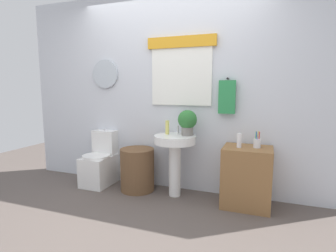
{
  "coord_description": "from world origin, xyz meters",
  "views": [
    {
      "loc": [
        1.21,
        -2.22,
        1.35
      ],
      "look_at": [
        0.08,
        0.8,
        0.89
      ],
      "focal_mm": 28.51,
      "sensor_mm": 36.0,
      "label": 1
    }
  ],
  "objects_px": {
    "wooden_cabinet": "(247,177)",
    "toothbrush_cup": "(257,143)",
    "toilet": "(100,164)",
    "soap_bottle": "(167,127)",
    "lotion_bottle": "(239,140)",
    "pedestal_sink": "(175,150)",
    "potted_plant": "(187,121)",
    "laundry_hamper": "(137,169)"
  },
  "relations": [
    {
      "from": "toilet",
      "to": "wooden_cabinet",
      "type": "relative_size",
      "value": 1.11
    },
    {
      "from": "wooden_cabinet",
      "to": "toothbrush_cup",
      "type": "height_order",
      "value": "toothbrush_cup"
    },
    {
      "from": "toilet",
      "to": "potted_plant",
      "type": "relative_size",
      "value": 2.45
    },
    {
      "from": "toilet",
      "to": "laundry_hamper",
      "type": "bearing_deg",
      "value": -3.18
    },
    {
      "from": "toilet",
      "to": "lotion_bottle",
      "type": "relative_size",
      "value": 4.74
    },
    {
      "from": "wooden_cabinet",
      "to": "lotion_bottle",
      "type": "height_order",
      "value": "lotion_bottle"
    },
    {
      "from": "laundry_hamper",
      "to": "lotion_bottle",
      "type": "distance_m",
      "value": 1.39
    },
    {
      "from": "pedestal_sink",
      "to": "lotion_bottle",
      "type": "distance_m",
      "value": 0.8
    },
    {
      "from": "toilet",
      "to": "laundry_hamper",
      "type": "xyz_separation_m",
      "value": [
        0.6,
        -0.03,
        -0.01
      ]
    },
    {
      "from": "toilet",
      "to": "toothbrush_cup",
      "type": "bearing_deg",
      "value": -0.36
    },
    {
      "from": "wooden_cabinet",
      "to": "potted_plant",
      "type": "xyz_separation_m",
      "value": [
        -0.73,
        0.06,
        0.6
      ]
    },
    {
      "from": "wooden_cabinet",
      "to": "lotion_bottle",
      "type": "bearing_deg",
      "value": -157.05
    },
    {
      "from": "wooden_cabinet",
      "to": "soap_bottle",
      "type": "xyz_separation_m",
      "value": [
        -0.99,
        0.05,
        0.52
      ]
    },
    {
      "from": "laundry_hamper",
      "to": "wooden_cabinet",
      "type": "distance_m",
      "value": 1.4
    },
    {
      "from": "pedestal_sink",
      "to": "wooden_cabinet",
      "type": "height_order",
      "value": "pedestal_sink"
    },
    {
      "from": "laundry_hamper",
      "to": "wooden_cabinet",
      "type": "xyz_separation_m",
      "value": [
        1.4,
        0.0,
        0.06
      ]
    },
    {
      "from": "pedestal_sink",
      "to": "potted_plant",
      "type": "relative_size",
      "value": 2.47
    },
    {
      "from": "pedestal_sink",
      "to": "wooden_cabinet",
      "type": "bearing_deg",
      "value": 0.0
    },
    {
      "from": "pedestal_sink",
      "to": "lotion_bottle",
      "type": "relative_size",
      "value": 4.78
    },
    {
      "from": "toilet",
      "to": "toothbrush_cup",
      "type": "xyz_separation_m",
      "value": [
        2.09,
        -0.01,
        0.45
      ]
    },
    {
      "from": "lotion_bottle",
      "to": "potted_plant",
      "type": "bearing_deg",
      "value": 171.06
    },
    {
      "from": "toilet",
      "to": "soap_bottle",
      "type": "relative_size",
      "value": 4.41
    },
    {
      "from": "laundry_hamper",
      "to": "potted_plant",
      "type": "height_order",
      "value": "potted_plant"
    },
    {
      "from": "pedestal_sink",
      "to": "lotion_bottle",
      "type": "bearing_deg",
      "value": -2.95
    },
    {
      "from": "potted_plant",
      "to": "lotion_bottle",
      "type": "distance_m",
      "value": 0.67
    },
    {
      "from": "toilet",
      "to": "wooden_cabinet",
      "type": "distance_m",
      "value": 2.0
    },
    {
      "from": "laundry_hamper",
      "to": "toothbrush_cup",
      "type": "distance_m",
      "value": 1.56
    },
    {
      "from": "pedestal_sink",
      "to": "wooden_cabinet",
      "type": "xyz_separation_m",
      "value": [
        0.87,
        0.0,
        -0.24
      ]
    },
    {
      "from": "soap_bottle",
      "to": "potted_plant",
      "type": "relative_size",
      "value": 0.56
    },
    {
      "from": "wooden_cabinet",
      "to": "soap_bottle",
      "type": "bearing_deg",
      "value": 177.11
    },
    {
      "from": "wooden_cabinet",
      "to": "lotion_bottle",
      "type": "relative_size",
      "value": 4.26
    },
    {
      "from": "pedestal_sink",
      "to": "toilet",
      "type": "bearing_deg",
      "value": 178.31
    },
    {
      "from": "toilet",
      "to": "soap_bottle",
      "type": "height_order",
      "value": "soap_bottle"
    },
    {
      "from": "laundry_hamper",
      "to": "soap_bottle",
      "type": "distance_m",
      "value": 0.71
    },
    {
      "from": "lotion_bottle",
      "to": "toilet",
      "type": "bearing_deg",
      "value": 177.79
    },
    {
      "from": "toilet",
      "to": "soap_bottle",
      "type": "distance_m",
      "value": 1.16
    },
    {
      "from": "toilet",
      "to": "potted_plant",
      "type": "distance_m",
      "value": 1.43
    },
    {
      "from": "wooden_cabinet",
      "to": "soap_bottle",
      "type": "height_order",
      "value": "soap_bottle"
    },
    {
      "from": "toilet",
      "to": "toothbrush_cup",
      "type": "height_order",
      "value": "toothbrush_cup"
    },
    {
      "from": "laundry_hamper",
      "to": "pedestal_sink",
      "type": "distance_m",
      "value": 0.61
    },
    {
      "from": "toilet",
      "to": "pedestal_sink",
      "type": "relative_size",
      "value": 0.99
    },
    {
      "from": "toilet",
      "to": "potted_plant",
      "type": "xyz_separation_m",
      "value": [
        1.27,
        0.03,
        0.66
      ]
    }
  ]
}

